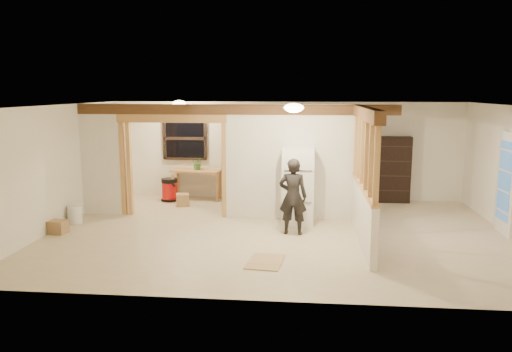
# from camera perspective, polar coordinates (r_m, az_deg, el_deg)

# --- Properties ---
(floor) EXTENTS (9.00, 6.50, 0.01)m
(floor) POSITION_cam_1_polar(r_m,az_deg,el_deg) (9.95, 2.48, -6.54)
(floor) COLOR beige
(floor) RESTS_ON ground
(ceiling) EXTENTS (9.00, 6.50, 0.01)m
(ceiling) POSITION_cam_1_polar(r_m,az_deg,el_deg) (9.55, 2.59, 8.03)
(ceiling) COLOR white
(wall_back) EXTENTS (9.00, 0.01, 2.50)m
(wall_back) POSITION_cam_1_polar(r_m,az_deg,el_deg) (12.89, 3.28, 2.90)
(wall_back) COLOR silver
(wall_back) RESTS_ON floor
(wall_front) EXTENTS (9.00, 0.01, 2.50)m
(wall_front) POSITION_cam_1_polar(r_m,az_deg,el_deg) (6.49, 1.05, -3.94)
(wall_front) COLOR silver
(wall_front) RESTS_ON floor
(wall_left) EXTENTS (0.01, 6.50, 2.50)m
(wall_left) POSITION_cam_1_polar(r_m,az_deg,el_deg) (10.87, -21.89, 0.93)
(wall_left) COLOR silver
(wall_left) RESTS_ON floor
(partition_left_stub) EXTENTS (0.90, 0.12, 2.50)m
(partition_left_stub) POSITION_cam_1_polar(r_m,az_deg,el_deg) (11.76, -17.27, 1.81)
(partition_left_stub) COLOR silver
(partition_left_stub) RESTS_ON floor
(partition_center) EXTENTS (2.80, 0.12, 2.50)m
(partition_center) POSITION_cam_1_polar(r_m,az_deg,el_deg) (10.85, 3.92, 1.60)
(partition_center) COLOR silver
(partition_center) RESTS_ON floor
(doorway_frame) EXTENTS (2.46, 0.14, 2.20)m
(doorway_frame) POSITION_cam_1_polar(r_m,az_deg,el_deg) (11.25, -9.45, 1.00)
(doorway_frame) COLOR tan
(doorway_frame) RESTS_ON floor
(header_beam_back) EXTENTS (7.00, 0.18, 0.22)m
(header_beam_back) POSITION_cam_1_polar(r_m,az_deg,el_deg) (10.85, -2.42, 7.61)
(header_beam_back) COLOR brown
(header_beam_back) RESTS_ON ceiling
(header_beam_right) EXTENTS (0.18, 3.30, 0.22)m
(header_beam_right) POSITION_cam_1_polar(r_m,az_deg,el_deg) (9.22, 12.52, 7.00)
(header_beam_right) COLOR brown
(header_beam_right) RESTS_ON ceiling
(pony_wall) EXTENTS (0.12, 3.20, 1.00)m
(pony_wall) POSITION_cam_1_polar(r_m,az_deg,el_deg) (9.49, 12.10, -4.41)
(pony_wall) COLOR silver
(pony_wall) RESTS_ON floor
(stud_partition) EXTENTS (0.14, 3.20, 1.32)m
(stud_partition) POSITION_cam_1_polar(r_m,az_deg,el_deg) (9.27, 12.35, 2.56)
(stud_partition) COLOR tan
(stud_partition) RESTS_ON pony_wall
(window_back) EXTENTS (1.12, 0.10, 1.10)m
(window_back) POSITION_cam_1_polar(r_m,az_deg,el_deg) (13.14, -8.16, 4.26)
(window_back) COLOR black
(window_back) RESTS_ON wall_back
(french_door) EXTENTS (0.12, 0.86, 2.00)m
(french_door) POSITION_cam_1_polar(r_m,az_deg,el_deg) (10.84, 26.68, -0.78)
(french_door) COLOR white
(french_door) RESTS_ON floor
(ceiling_dome_main) EXTENTS (0.36, 0.36, 0.16)m
(ceiling_dome_main) POSITION_cam_1_polar(r_m,az_deg,el_deg) (9.05, 4.34, 7.79)
(ceiling_dome_main) COLOR #FFEABF
(ceiling_dome_main) RESTS_ON ceiling
(ceiling_dome_util) EXTENTS (0.32, 0.32, 0.14)m
(ceiling_dome_util) POSITION_cam_1_polar(r_m,az_deg,el_deg) (12.21, -8.76, 8.21)
(ceiling_dome_util) COLOR #FFEABF
(ceiling_dome_util) RESTS_ON ceiling
(hanging_bulb) EXTENTS (0.07, 0.07, 0.07)m
(hanging_bulb) POSITION_cam_1_polar(r_m,az_deg,el_deg) (11.43, -7.14, 6.65)
(hanging_bulb) COLOR #FFD88C
(hanging_bulb) RESTS_ON ceiling
(refrigerator) EXTENTS (0.66, 0.64, 1.61)m
(refrigerator) POSITION_cam_1_polar(r_m,az_deg,el_deg) (10.55, 4.81, -1.11)
(refrigerator) COLOR silver
(refrigerator) RESTS_ON floor
(woman) EXTENTS (0.59, 0.42, 1.50)m
(woman) POSITION_cam_1_polar(r_m,az_deg,el_deg) (9.72, 4.24, -2.34)
(woman) COLOR black
(woman) RESTS_ON floor
(work_table) EXTENTS (1.32, 0.82, 0.78)m
(work_table) POSITION_cam_1_polar(r_m,az_deg,el_deg) (12.95, -6.74, -0.97)
(work_table) COLOR tan
(work_table) RESTS_ON floor
(potted_plant) EXTENTS (0.32, 0.29, 0.33)m
(potted_plant) POSITION_cam_1_polar(r_m,az_deg,el_deg) (12.83, -6.67, 1.44)
(potted_plant) COLOR #37612A
(potted_plant) RESTS_ON work_table
(shop_vac) EXTENTS (0.59, 0.59, 0.59)m
(shop_vac) POSITION_cam_1_polar(r_m,az_deg,el_deg) (12.89, -9.84, -1.53)
(shop_vac) COLOR #B6100D
(shop_vac) RESTS_ON floor
(bookshelf) EXTENTS (0.83, 0.28, 1.66)m
(bookshelf) POSITION_cam_1_polar(r_m,az_deg,el_deg) (12.93, 15.43, 0.70)
(bookshelf) COLOR black
(bookshelf) RESTS_ON floor
(bucket) EXTENTS (0.35, 0.35, 0.38)m
(bucket) POSITION_cam_1_polar(r_m,az_deg,el_deg) (11.27, -19.98, -4.15)
(bucket) COLOR white
(bucket) RESTS_ON floor
(box_util_a) EXTENTS (0.46, 0.43, 0.32)m
(box_util_a) POSITION_cam_1_polar(r_m,az_deg,el_deg) (12.33, -2.17, -2.53)
(box_util_a) COLOR #9E754C
(box_util_a) RESTS_ON floor
(box_util_b) EXTENTS (0.38, 0.38, 0.29)m
(box_util_b) POSITION_cam_1_polar(r_m,az_deg,el_deg) (12.33, -8.38, -2.71)
(box_util_b) COLOR #9E754C
(box_util_b) RESTS_ON floor
(box_front) EXTENTS (0.36, 0.31, 0.26)m
(box_front) POSITION_cam_1_polar(r_m,az_deg,el_deg) (10.62, -21.67, -5.43)
(box_front) COLOR #9E754C
(box_front) RESTS_ON floor
(floor_panel_near) EXTENTS (0.60, 0.60, 0.02)m
(floor_panel_near) POSITION_cam_1_polar(r_m,az_deg,el_deg) (8.42, 1.26, -9.49)
(floor_panel_near) COLOR tan
(floor_panel_near) RESTS_ON floor
(floor_panel_far) EXTENTS (0.60, 0.51, 0.02)m
(floor_panel_far) POSITION_cam_1_polar(r_m,az_deg,el_deg) (8.15, 0.81, -10.18)
(floor_panel_far) COLOR tan
(floor_panel_far) RESTS_ON floor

